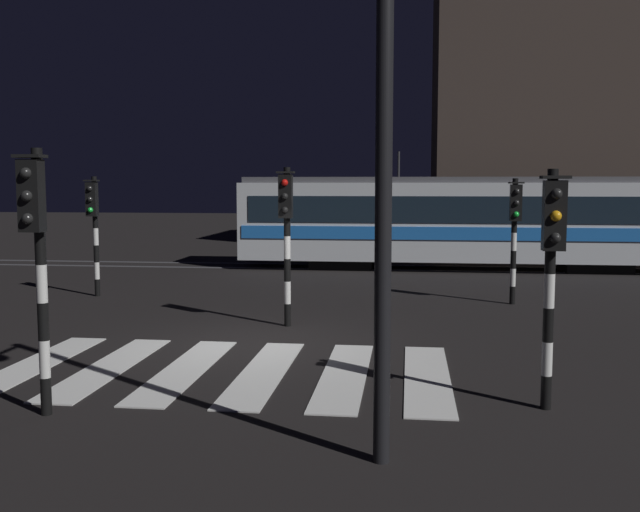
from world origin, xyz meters
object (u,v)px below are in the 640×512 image
object	(u,v)px
traffic_light_median_centre	(286,222)
traffic_light_corner_far_right	(515,222)
traffic_light_corner_far_left	(94,218)
traffic_light_kerb_mid_left	(36,241)
street_lamp_near_kerb	(384,42)
tram	(466,220)
traffic_light_corner_near_right	(552,253)

from	to	relation	value
traffic_light_median_centre	traffic_light_corner_far_right	xyz separation A→B (m)	(5.13, 3.46, -0.14)
traffic_light_corner_far_left	traffic_light_kerb_mid_left	world-z (taller)	traffic_light_kerb_mid_left
traffic_light_corner_far_right	traffic_light_kerb_mid_left	distance (m)	12.08
traffic_light_corner_far_left	street_lamp_near_kerb	xyz separation A→B (m)	(8.03, -10.84, 2.28)
traffic_light_kerb_mid_left	tram	distance (m)	18.39
traffic_light_kerb_mid_left	tram	size ratio (longest dim) A/B	0.21
traffic_light_corner_near_right	street_lamp_near_kerb	world-z (taller)	street_lamp_near_kerb
traffic_light_median_centre	traffic_light_corner_far_left	bearing A→B (deg)	149.32
traffic_light_kerb_mid_left	traffic_light_corner_near_right	size ratio (longest dim) A/B	1.08
traffic_light_corner_far_right	street_lamp_near_kerb	distance (m)	11.49
traffic_light_kerb_mid_left	traffic_light_median_centre	bearing A→B (deg)	70.91
traffic_light_corner_far_left	traffic_light_corner_near_right	size ratio (longest dim) A/B	1.00
traffic_light_median_centre	tram	distance (m)	11.86
traffic_light_kerb_mid_left	street_lamp_near_kerb	distance (m)	5.04
traffic_light_corner_far_right	traffic_light_kerb_mid_left	bearing A→B (deg)	-127.02
traffic_light_corner_near_right	street_lamp_near_kerb	distance (m)	3.86
traffic_light_median_centre	street_lamp_near_kerb	world-z (taller)	street_lamp_near_kerb
traffic_light_corner_near_right	tram	size ratio (longest dim) A/B	0.20
traffic_light_corner_far_right	traffic_light_kerb_mid_left	world-z (taller)	traffic_light_kerb_mid_left
traffic_light_kerb_mid_left	street_lamp_near_kerb	size ratio (longest dim) A/B	0.50
traffic_light_corner_far_left	traffic_light_corner_near_right	distance (m)	13.28
traffic_light_corner_far_right	street_lamp_near_kerb	xyz separation A→B (m)	(-2.87, -10.88, 2.32)
traffic_light_median_centre	traffic_light_corner_far_right	distance (m)	6.19
tram	traffic_light_median_centre	bearing A→B (deg)	-112.52
traffic_light_kerb_mid_left	street_lamp_near_kerb	bearing A→B (deg)	-15.65
street_lamp_near_kerb	tram	world-z (taller)	street_lamp_near_kerb
traffic_light_corner_far_left	street_lamp_near_kerb	size ratio (longest dim) A/B	0.47
traffic_light_median_centre	traffic_light_corner_far_left	world-z (taller)	traffic_light_median_centre
traffic_light_corner_far_right	traffic_light_corner_far_left	size ratio (longest dim) A/B	0.98
traffic_light_corner_far_right	traffic_light_kerb_mid_left	xyz separation A→B (m)	(-7.27, -9.65, 0.20)
traffic_light_median_centre	traffic_light_corner_near_right	world-z (taller)	traffic_light_median_centre
traffic_light_kerb_mid_left	traffic_light_corner_near_right	bearing A→B (deg)	9.09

